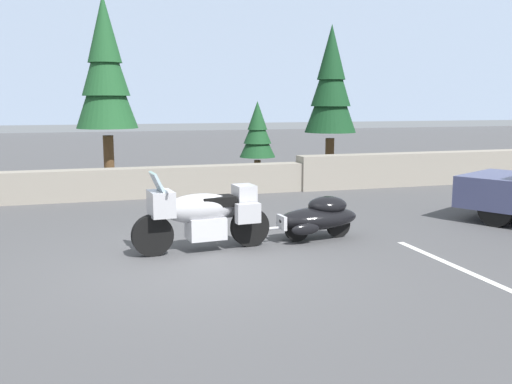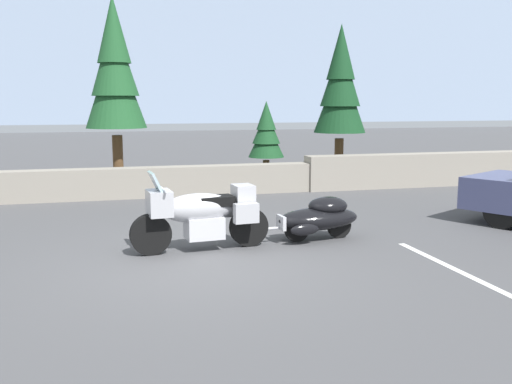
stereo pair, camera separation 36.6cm
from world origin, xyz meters
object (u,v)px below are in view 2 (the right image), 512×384
at_px(car_shaped_trailer, 319,217).
at_px(pine_tree_far_right, 340,85).
at_px(pine_tree_secondary, 266,132).
at_px(pine_tree_tall, 115,69).
at_px(touring_motorcycle, 201,213).

distance_m(car_shaped_trailer, pine_tree_far_right, 7.63).
bearing_deg(pine_tree_far_right, pine_tree_secondary, 167.80).
relative_size(pine_tree_secondary, pine_tree_far_right, 0.53).
bearing_deg(pine_tree_secondary, pine_tree_tall, -178.81).
xyz_separation_m(pine_tree_tall, pine_tree_secondary, (4.27, 0.09, -1.75)).
height_order(car_shaped_trailer, pine_tree_tall, pine_tree_tall).
bearing_deg(pine_tree_tall, pine_tree_secondary, 1.19).
distance_m(car_shaped_trailer, pine_tree_secondary, 7.12).
bearing_deg(pine_tree_far_right, car_shaped_trailer, -115.61).
relative_size(touring_motorcycle, pine_tree_far_right, 0.50).
relative_size(pine_tree_tall, pine_tree_far_right, 1.13).
xyz_separation_m(pine_tree_tall, pine_tree_far_right, (6.39, -0.37, -0.37)).
bearing_deg(touring_motorcycle, pine_tree_secondary, 66.40).
height_order(car_shaped_trailer, pine_tree_far_right, pine_tree_far_right).
xyz_separation_m(touring_motorcycle, pine_tree_secondary, (3.13, 7.16, 0.90)).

